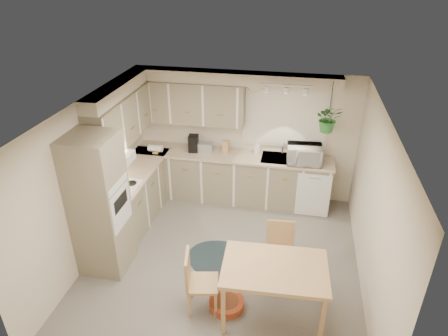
# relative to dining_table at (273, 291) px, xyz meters

# --- Properties ---
(floor) EXTENTS (4.20, 4.20, 0.00)m
(floor) POSITION_rel_dining_table_xyz_m (-0.81, 0.87, -0.40)
(floor) COLOR slate
(floor) RESTS_ON ground
(ceiling) EXTENTS (4.20, 4.20, 0.00)m
(ceiling) POSITION_rel_dining_table_xyz_m (-0.81, 0.87, 2.00)
(ceiling) COLOR white
(ceiling) RESTS_ON wall_back
(wall_back) EXTENTS (4.00, 0.04, 2.40)m
(wall_back) POSITION_rel_dining_table_xyz_m (-0.81, 2.97, 0.80)
(wall_back) COLOR beige
(wall_back) RESTS_ON floor
(wall_front) EXTENTS (4.00, 0.04, 2.40)m
(wall_front) POSITION_rel_dining_table_xyz_m (-0.81, -1.23, 0.80)
(wall_front) COLOR beige
(wall_front) RESTS_ON floor
(wall_left) EXTENTS (0.04, 4.20, 2.40)m
(wall_left) POSITION_rel_dining_table_xyz_m (-2.81, 0.87, 0.80)
(wall_left) COLOR beige
(wall_left) RESTS_ON floor
(wall_right) EXTENTS (0.04, 4.20, 2.40)m
(wall_right) POSITION_rel_dining_table_xyz_m (1.19, 0.87, 0.80)
(wall_right) COLOR beige
(wall_right) RESTS_ON floor
(base_cab_left) EXTENTS (0.60, 1.85, 0.90)m
(base_cab_left) POSITION_rel_dining_table_xyz_m (-2.51, 1.75, 0.05)
(base_cab_left) COLOR gray
(base_cab_left) RESTS_ON floor
(base_cab_back) EXTENTS (3.60, 0.60, 0.90)m
(base_cab_back) POSITION_rel_dining_table_xyz_m (-1.01, 2.67, 0.05)
(base_cab_back) COLOR gray
(base_cab_back) RESTS_ON floor
(counter_left) EXTENTS (0.64, 1.89, 0.04)m
(counter_left) POSITION_rel_dining_table_xyz_m (-2.50, 1.75, 0.52)
(counter_left) COLOR #C4AD8F
(counter_left) RESTS_ON base_cab_left
(counter_back) EXTENTS (3.64, 0.64, 0.04)m
(counter_back) POSITION_rel_dining_table_xyz_m (-1.01, 2.66, 0.52)
(counter_back) COLOR #C4AD8F
(counter_back) RESTS_ON base_cab_back
(oven_stack) EXTENTS (0.65, 0.65, 2.10)m
(oven_stack) POSITION_rel_dining_table_xyz_m (-2.49, 0.50, 0.65)
(oven_stack) COLOR gray
(oven_stack) RESTS_ON floor
(wall_oven_face) EXTENTS (0.02, 0.56, 0.58)m
(wall_oven_face) POSITION_rel_dining_table_xyz_m (-2.17, 0.50, 0.65)
(wall_oven_face) COLOR silver
(wall_oven_face) RESTS_ON oven_stack
(upper_cab_left) EXTENTS (0.35, 2.00, 0.75)m
(upper_cab_left) POSITION_rel_dining_table_xyz_m (-2.64, 1.87, 1.42)
(upper_cab_left) COLOR gray
(upper_cab_left) RESTS_ON wall_left
(upper_cab_back) EXTENTS (2.00, 0.35, 0.75)m
(upper_cab_back) POSITION_rel_dining_table_xyz_m (-1.81, 2.80, 1.42)
(upper_cab_back) COLOR gray
(upper_cab_back) RESTS_ON wall_back
(soffit_left) EXTENTS (0.30, 2.00, 0.20)m
(soffit_left) POSITION_rel_dining_table_xyz_m (-2.66, 1.87, 1.90)
(soffit_left) COLOR beige
(soffit_left) RESTS_ON wall_left
(soffit_back) EXTENTS (3.60, 0.30, 0.20)m
(soffit_back) POSITION_rel_dining_table_xyz_m (-1.01, 2.82, 1.90)
(soffit_back) COLOR beige
(soffit_back) RESTS_ON wall_back
(cooktop) EXTENTS (0.52, 0.58, 0.02)m
(cooktop) POSITION_rel_dining_table_xyz_m (-2.49, 1.17, 0.54)
(cooktop) COLOR silver
(cooktop) RESTS_ON counter_left
(range_hood) EXTENTS (0.40, 0.60, 0.14)m
(range_hood) POSITION_rel_dining_table_xyz_m (-2.51, 1.17, 1.00)
(range_hood) COLOR silver
(range_hood) RESTS_ON upper_cab_left
(window_blinds) EXTENTS (1.40, 0.02, 1.00)m
(window_blinds) POSITION_rel_dining_table_xyz_m (-0.11, 2.94, 1.20)
(window_blinds) COLOR white
(window_blinds) RESTS_ON wall_back
(window_frame) EXTENTS (1.50, 0.02, 1.10)m
(window_frame) POSITION_rel_dining_table_xyz_m (-0.11, 2.95, 1.20)
(window_frame) COLOR beige
(window_frame) RESTS_ON wall_back
(sink) EXTENTS (0.70, 0.48, 0.10)m
(sink) POSITION_rel_dining_table_xyz_m (-0.11, 2.67, 0.50)
(sink) COLOR #999BA0
(sink) RESTS_ON counter_back
(dishwasher_front) EXTENTS (0.58, 0.02, 0.83)m
(dishwasher_front) POSITION_rel_dining_table_xyz_m (0.49, 2.36, 0.02)
(dishwasher_front) COLOR silver
(dishwasher_front) RESTS_ON base_cab_back
(track_light_bar) EXTENTS (0.80, 0.04, 0.04)m
(track_light_bar) POSITION_rel_dining_table_xyz_m (-0.11, 2.42, 1.93)
(track_light_bar) COLOR silver
(track_light_bar) RESTS_ON ceiling
(wall_clock) EXTENTS (0.30, 0.03, 0.30)m
(wall_clock) POSITION_rel_dining_table_xyz_m (-0.66, 2.94, 1.78)
(wall_clock) COLOR gold
(wall_clock) RESTS_ON wall_back
(dining_table) EXTENTS (1.31, 0.91, 0.80)m
(dining_table) POSITION_rel_dining_table_xyz_m (0.00, 0.00, 0.00)
(dining_table) COLOR tan
(dining_table) RESTS_ON floor
(chair_left) EXTENTS (0.48, 0.48, 0.87)m
(chair_left) POSITION_rel_dining_table_xyz_m (-0.90, -0.04, 0.04)
(chair_left) COLOR tan
(chair_left) RESTS_ON floor
(chair_back) EXTENTS (0.44, 0.44, 0.87)m
(chair_back) POSITION_rel_dining_table_xyz_m (0.03, 0.69, 0.03)
(chair_back) COLOR tan
(chair_back) RESTS_ON floor
(braided_rug) EXTENTS (1.41, 1.23, 0.01)m
(braided_rug) POSITION_rel_dining_table_xyz_m (-0.80, 0.89, -0.40)
(braided_rug) COLOR black
(braided_rug) RESTS_ON floor
(pet_bed) EXTENTS (0.49, 0.49, 0.11)m
(pet_bed) POSITION_rel_dining_table_xyz_m (-0.59, 0.01, -0.35)
(pet_bed) COLOR #AE5322
(pet_bed) RESTS_ON floor
(microwave) EXTENTS (0.61, 0.37, 0.40)m
(microwave) POSITION_rel_dining_table_xyz_m (0.27, 2.57, 0.74)
(microwave) COLOR silver
(microwave) RESTS_ON counter_back
(soap_bottle) EXTENTS (0.12, 0.22, 0.10)m
(soap_bottle) POSITION_rel_dining_table_xyz_m (-0.57, 2.82, 0.59)
(soap_bottle) COLOR silver
(soap_bottle) RESTS_ON counter_back
(hanging_plant) EXTENTS (0.48, 0.51, 0.36)m
(hanging_plant) POSITION_rel_dining_table_xyz_m (0.60, 2.57, 1.33)
(hanging_plant) COLOR #2A692B
(hanging_plant) RESTS_ON ceiling
(coffee_maker) EXTENTS (0.20, 0.23, 0.30)m
(coffee_maker) POSITION_rel_dining_table_xyz_m (-1.72, 2.67, 0.69)
(coffee_maker) COLOR black
(coffee_maker) RESTS_ON counter_back
(toaster) EXTENTS (0.29, 0.18, 0.17)m
(toaster) POSITION_rel_dining_table_xyz_m (-1.51, 2.69, 0.62)
(toaster) COLOR #999BA0
(toaster) RESTS_ON counter_back
(knife_block) EXTENTS (0.12, 0.12, 0.23)m
(knife_block) POSITION_rel_dining_table_xyz_m (-1.13, 2.72, 0.66)
(knife_block) COLOR tan
(knife_block) RESTS_ON counter_back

